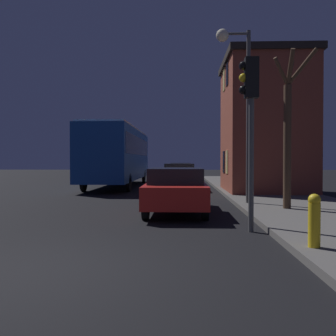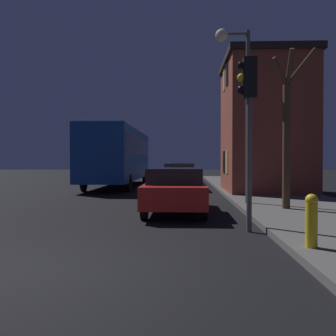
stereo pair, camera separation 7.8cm
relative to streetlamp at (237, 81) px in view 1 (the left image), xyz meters
name	(u,v)px [view 1 (the left image)]	position (x,y,z in m)	size (l,w,h in m)	color
ground_plane	(41,271)	(-3.94, -7.74, -4.36)	(120.00, 120.00, 0.00)	black
brick_building	(265,124)	(2.12, 5.39, -0.97)	(4.03, 5.20, 6.45)	brown
streetlamp	(237,81)	(0.00, 0.00, 0.00)	(1.19, 0.44, 6.01)	#4C4C4C
traffic_light	(250,107)	(-0.39, -4.61, -1.54)	(0.43, 0.24, 3.91)	#4C4C4C
bare_tree	(289,129)	(1.34, -1.52, -1.77)	(1.31, 1.49, 4.75)	#473323
bus	(119,152)	(-5.85, 9.98, -2.24)	(2.56, 11.71, 3.56)	#194793
car_near_lane	(176,189)	(-2.09, -1.60, -3.62)	(1.78, 4.43, 1.38)	#B21E19
car_mid_lane	(179,176)	(-2.06, 7.27, -3.59)	(1.75, 4.18, 1.44)	beige
car_far_lane	(181,171)	(-2.02, 16.75, -3.59)	(1.73, 4.65, 1.43)	#B7BABF
fire_hydrant	(314,219)	(0.33, -6.68, -3.74)	(0.21, 0.21, 0.91)	gold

